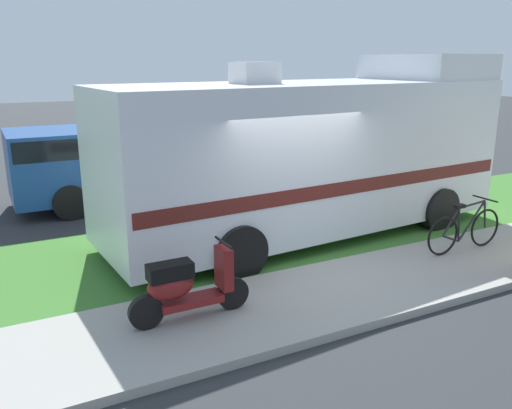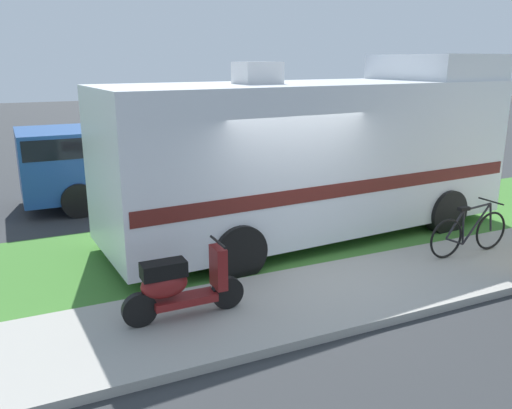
{
  "view_description": "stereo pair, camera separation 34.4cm",
  "coord_description": "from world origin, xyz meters",
  "px_view_note": "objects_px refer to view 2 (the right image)",
  "views": [
    {
      "loc": [
        -4.35,
        -6.87,
        3.33
      ],
      "look_at": [
        -0.63,
        0.3,
        1.1
      ],
      "focal_mm": 36.86,
      "sensor_mm": 36.0,
      "label": 1
    },
    {
      "loc": [
        -4.05,
        -7.03,
        3.33
      ],
      "look_at": [
        -0.63,
        0.3,
        1.1
      ],
      "focal_mm": 36.86,
      "sensor_mm": 36.0,
      "label": 2
    }
  ],
  "objects_px": {
    "scooter": "(180,285)",
    "pickup_truck_near": "(119,162)",
    "motorhome_rv": "(317,154)",
    "bicycle": "(469,232)"
  },
  "relations": [
    {
      "from": "motorhome_rv",
      "to": "pickup_truck_near",
      "type": "distance_m",
      "value": 5.21
    },
    {
      "from": "bicycle",
      "to": "pickup_truck_near",
      "type": "relative_size",
      "value": 0.29
    },
    {
      "from": "pickup_truck_near",
      "to": "bicycle",
      "type": "bearing_deg",
      "value": -54.69
    },
    {
      "from": "bicycle",
      "to": "pickup_truck_near",
      "type": "distance_m",
      "value": 7.97
    },
    {
      "from": "scooter",
      "to": "pickup_truck_near",
      "type": "xyz_separation_m",
      "value": [
        0.55,
        6.66,
        0.39
      ]
    },
    {
      "from": "scooter",
      "to": "pickup_truck_near",
      "type": "relative_size",
      "value": 0.28
    },
    {
      "from": "motorhome_rv",
      "to": "scooter",
      "type": "relative_size",
      "value": 4.94
    },
    {
      "from": "scooter",
      "to": "pickup_truck_near",
      "type": "height_order",
      "value": "pickup_truck_near"
    },
    {
      "from": "motorhome_rv",
      "to": "bicycle",
      "type": "distance_m",
      "value": 3.01
    },
    {
      "from": "scooter",
      "to": "bicycle",
      "type": "bearing_deg",
      "value": 1.84
    }
  ]
}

